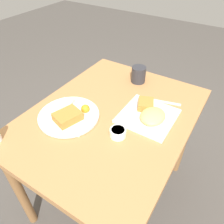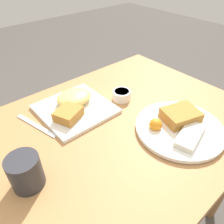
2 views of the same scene
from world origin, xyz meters
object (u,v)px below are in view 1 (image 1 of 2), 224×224
Objects in this scene: plate_square_near at (149,114)px; coffee_mug at (139,74)px; butter_knife at (162,102)px; plate_oval_far at (69,115)px; sauce_ramekin at (118,132)px.

coffee_mug reaches higher than plate_square_near.
butter_knife is 2.00× the size of coffee_mug.
plate_oval_far is at bearing 32.82° from butter_knife.
plate_square_near is at bearing 73.37° from butter_knife.
plate_oval_far is at bearing 122.15° from plate_square_near.
plate_oval_far is 4.07× the size of sauce_ramekin.
butter_knife is 0.24m from coffee_mug.
plate_oval_far is at bearing 94.78° from sauce_ramekin.
plate_square_near is 0.34m from coffee_mug.
plate_square_near is at bearing -57.85° from plate_oval_far.
plate_square_near reaches higher than butter_knife.
sauce_ramekin is 0.76× the size of coffee_mug.
plate_oval_far is (-0.21, 0.33, -0.00)m from plate_square_near.
sauce_ramekin reaches higher than butter_knife.
sauce_ramekin is at bearing 160.36° from plate_square_near.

